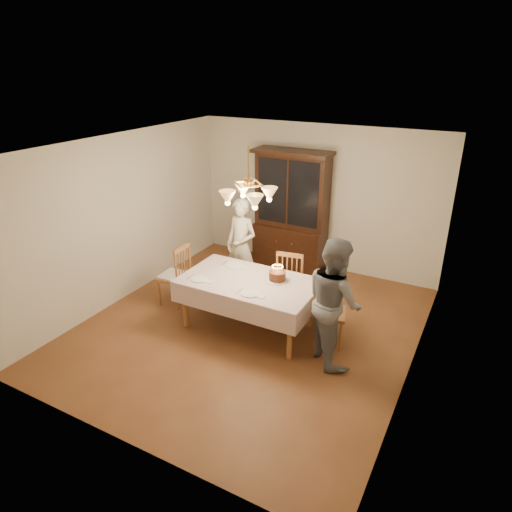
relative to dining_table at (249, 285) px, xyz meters
The scene contains 14 objects.
ground 0.68m from the dining_table, ahead, with size 5.00×5.00×0.00m, color brown.
room_shell 0.90m from the dining_table, ahead, with size 5.00×5.00×5.00m.
dining_table is the anchor object (origin of this frame).
china_hutch 2.32m from the dining_table, 99.70° to the left, with size 1.38×0.54×2.16m.
chair_far_side 0.89m from the dining_table, 69.61° to the left, with size 0.50×0.49×1.00m.
chair_left_end 1.40m from the dining_table, behind, with size 0.44×0.46×1.00m.
chair_right_end 1.16m from the dining_table, ahead, with size 0.53×0.54×1.00m.
elderly_woman 1.23m from the dining_table, 125.10° to the left, with size 0.57×0.38×1.57m, color white.
adult_in_grey 1.30m from the dining_table, ahead, with size 0.81×0.63×1.67m, color slate.
birthday_cake 0.42m from the dining_table, 26.85° to the left, with size 0.30×0.30×0.22m.
place_setting_near_left 0.69m from the dining_table, 152.83° to the right, with size 0.38×0.23×0.02m.
place_setting_near_right 0.42m from the dining_table, 58.15° to the right, with size 0.38×0.23×0.02m.
place_setting_far_left 0.54m from the dining_table, 141.71° to the left, with size 0.42×0.27×0.02m.
chandelier 1.29m from the dining_table, 155.46° to the right, with size 0.62×0.62×0.73m.
Camera 1 is at (2.77, -4.96, 3.59)m, focal length 32.00 mm.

